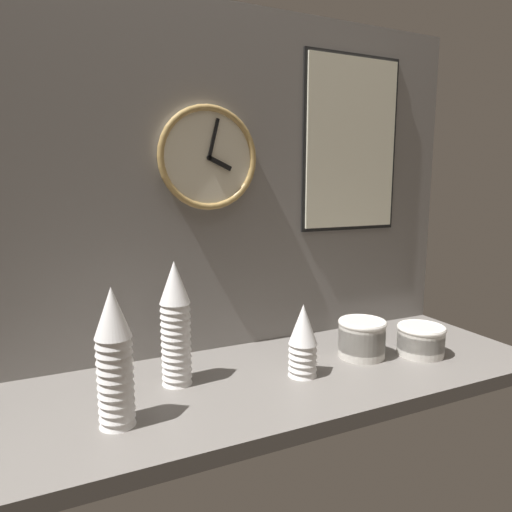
# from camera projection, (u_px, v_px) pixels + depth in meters

# --- Properties ---
(ground_plane) EXTENTS (1.60, 0.56, 0.04)m
(ground_plane) POSITION_uv_depth(u_px,v_px,m) (274.00, 380.00, 1.28)
(ground_plane) COLOR slate
(wall_tiled_back) EXTENTS (1.60, 0.03, 1.05)m
(wall_tiled_back) POSITION_uv_depth(u_px,v_px,m) (237.00, 183.00, 1.43)
(wall_tiled_back) COLOR slate
(wall_tiled_back) RESTS_ON ground_plane
(cup_stack_center_left) EXTENTS (0.08, 0.08, 0.33)m
(cup_stack_center_left) POSITION_uv_depth(u_px,v_px,m) (176.00, 323.00, 1.19)
(cup_stack_center_left) COLOR white
(cup_stack_center_left) RESTS_ON ground_plane
(cup_stack_center_right) EXTENTS (0.08, 0.08, 0.20)m
(cup_stack_center_right) POSITION_uv_depth(u_px,v_px,m) (303.00, 340.00, 1.25)
(cup_stack_center_right) COLOR white
(cup_stack_center_right) RESTS_ON ground_plane
(cup_stack_left) EXTENTS (0.08, 0.08, 0.31)m
(cup_stack_left) POSITION_uv_depth(u_px,v_px,m) (114.00, 357.00, 0.98)
(cup_stack_left) COLOR white
(cup_stack_left) RESTS_ON ground_plane
(bowl_stack_far_right) EXTENTS (0.15, 0.15, 0.09)m
(bowl_stack_far_right) POSITION_uv_depth(u_px,v_px,m) (421.00, 339.00, 1.41)
(bowl_stack_far_right) COLOR beige
(bowl_stack_far_right) RESTS_ON ground_plane
(bowl_stack_right) EXTENTS (0.15, 0.15, 0.11)m
(bowl_stack_right) POSITION_uv_depth(u_px,v_px,m) (363.00, 338.00, 1.39)
(bowl_stack_right) COLOR beige
(bowl_stack_right) RESTS_ON ground_plane
(wall_clock) EXTENTS (0.31, 0.03, 0.31)m
(wall_clock) POSITION_uv_depth(u_px,v_px,m) (208.00, 158.00, 1.35)
(wall_clock) COLOR beige
(menu_board) EXTENTS (0.38, 0.01, 0.59)m
(menu_board) POSITION_uv_depth(u_px,v_px,m) (351.00, 144.00, 1.56)
(menu_board) COLOR black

